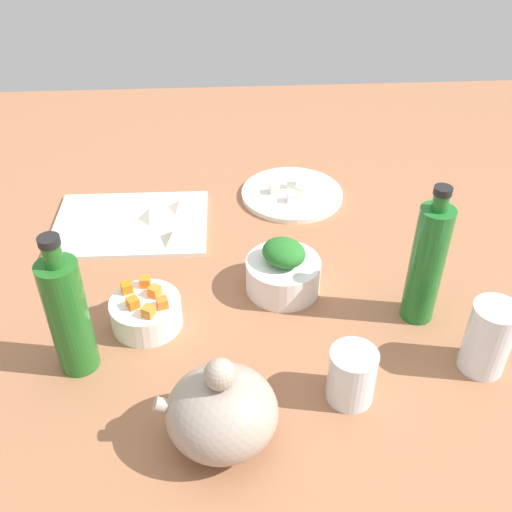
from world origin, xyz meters
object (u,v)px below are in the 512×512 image
(bottle_1, at_px, (68,315))
(drinking_glass_1, at_px, (488,338))
(cutting_board, at_px, (131,224))
(plate_tofu, at_px, (292,194))
(bowl_greens, at_px, (283,275))
(bottle_0, at_px, (427,263))
(teapot, at_px, (222,411))
(bowl_carrots, at_px, (146,313))
(drinking_glass_0, at_px, (352,375))

(bottle_1, xyz_separation_m, drinking_glass_1, (-0.64, 0.04, -0.05))
(cutting_board, height_order, drinking_glass_1, drinking_glass_1)
(plate_tofu, relative_size, bowl_greens, 1.69)
(cutting_board, bearing_deg, drinking_glass_1, 144.22)
(bottle_0, relative_size, drinking_glass_1, 2.09)
(bottle_1, bearing_deg, bowl_greens, -154.23)
(bowl_greens, xyz_separation_m, teapot, (0.12, 0.32, 0.03))
(bowl_greens, relative_size, bowl_carrots, 1.12)
(cutting_board, distance_m, bowl_carrots, 0.31)
(bottle_1, bearing_deg, cutting_board, -95.82)
(bottle_0, xyz_separation_m, drinking_glass_1, (-0.07, 0.12, -0.05))
(plate_tofu, distance_m, teapot, 0.67)
(bowl_greens, relative_size, drinking_glass_1, 1.09)
(bottle_1, bearing_deg, bowl_carrots, -139.52)
(bottle_1, relative_size, drinking_glass_0, 2.75)
(bottle_0, height_order, drinking_glass_0, bottle_0)
(bowl_greens, bearing_deg, teapot, 70.22)
(drinking_glass_0, bearing_deg, plate_tofu, -87.56)
(bottle_1, height_order, drinking_glass_0, bottle_1)
(plate_tofu, xyz_separation_m, bottle_1, (0.40, 0.49, 0.10))
(cutting_board, height_order, bowl_carrots, bowl_carrots)
(plate_tofu, xyz_separation_m, drinking_glass_1, (-0.25, 0.53, 0.06))
(bowl_carrots, bearing_deg, bottle_0, 179.35)
(drinking_glass_1, bearing_deg, bowl_carrots, -13.48)
(teapot, relative_size, bottle_1, 0.68)
(plate_tofu, height_order, drinking_glass_0, drinking_glass_0)
(drinking_glass_1, bearing_deg, plate_tofu, -65.19)
(plate_tofu, bearing_deg, bowl_greens, 80.77)
(drinking_glass_0, bearing_deg, bowl_greens, -73.32)
(plate_tofu, height_order, bottle_0, bottle_0)
(bowl_greens, height_order, drinking_glass_1, drinking_glass_1)
(cutting_board, relative_size, teapot, 1.90)
(teapot, height_order, bottle_0, bottle_0)
(cutting_board, bearing_deg, bowl_carrots, 101.34)
(plate_tofu, distance_m, bottle_1, 0.63)
(bottle_0, bearing_deg, drinking_glass_1, 119.25)
(plate_tofu, distance_m, bottle_0, 0.46)
(bowl_greens, height_order, bottle_1, bottle_1)
(teapot, bearing_deg, drinking_glass_1, -164.66)
(cutting_board, height_order, drinking_glass_0, drinking_glass_0)
(cutting_board, distance_m, plate_tofu, 0.37)
(bowl_greens, relative_size, bottle_1, 0.54)
(bottle_1, bearing_deg, drinking_glass_1, 176.10)
(cutting_board, bearing_deg, plate_tofu, -164.66)
(bottle_1, height_order, drinking_glass_1, bottle_1)
(bottle_0, relative_size, bottle_1, 1.04)
(drinking_glass_0, bearing_deg, bowl_carrots, -28.94)
(teapot, height_order, drinking_glass_0, teapot)
(plate_tofu, xyz_separation_m, teapot, (0.17, 0.64, 0.06))
(bottle_0, bearing_deg, drinking_glass_0, 48.60)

